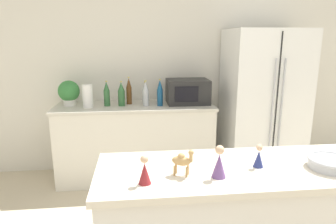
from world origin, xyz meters
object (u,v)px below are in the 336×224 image
potted_plant (69,92)px  wise_man_figurine_purple (145,172)px  microwave (188,91)px  back_bottle_5 (107,94)px  back_bottle_4 (160,93)px  fruit_bowl (331,162)px  wise_man_figurine_blue (219,164)px  back_bottle_3 (146,94)px  back_bottle_1 (121,94)px  wise_man_figurine_crimson (259,157)px  camel_figurine (182,160)px  back_bottle_0 (145,93)px  paper_towel_roll (88,96)px  refrigerator (262,105)px  back_bottle_2 (129,91)px

potted_plant → wise_man_figurine_purple: bearing=-70.0°
microwave → back_bottle_5: 0.92m
back_bottle_4 → back_bottle_5: bearing=174.7°
potted_plant → fruit_bowl: potted_plant is taller
back_bottle_5 → wise_man_figurine_blue: 2.16m
back_bottle_3 → wise_man_figurine_blue: bearing=-82.0°
back_bottle_3 → wise_man_figurine_purple: back_bottle_3 is taller
potted_plant → back_bottle_1: 0.59m
wise_man_figurine_crimson → potted_plant: bearing=124.5°
camel_figurine → back_bottle_0: bearing=92.9°
paper_towel_roll → wise_man_figurine_blue: bearing=-65.3°
back_bottle_3 → wise_man_figurine_purple: bearing=-92.3°
back_bottle_5 → back_bottle_1: bearing=-5.5°
refrigerator → microwave: refrigerator is taller
wise_man_figurine_crimson → fruit_bowl: bearing=-9.1°
back_bottle_0 → wise_man_figurine_crimson: size_ratio=2.05×
back_bottle_3 → back_bottle_5: (-0.43, 0.04, -0.00)m
microwave → wise_man_figurine_crimson: bearing=-89.1°
refrigerator → back_bottle_3: (-1.37, -0.00, 0.16)m
back_bottle_4 → wise_man_figurine_blue: back_bottle_4 is taller
refrigerator → fruit_bowl: 2.02m
back_bottle_3 → refrigerator: bearing=0.1°
back_bottle_3 → back_bottle_5: back_bottle_3 is taller
potted_plant → camel_figurine: size_ratio=2.06×
camel_figurine → paper_towel_roll: bearing=110.8°
back_bottle_2 → back_bottle_0: bearing=6.9°
back_bottle_0 → camel_figurine: back_bottle_0 is taller
microwave → fruit_bowl: bearing=-78.9°
paper_towel_roll → back_bottle_1: size_ratio=0.90×
back_bottle_3 → back_bottle_5: 0.44m
microwave → camel_figurine: size_ratio=3.48×
fruit_bowl → wise_man_figurine_crimson: size_ratio=1.92×
back_bottle_2 → back_bottle_4: (0.35, -0.13, -0.01)m
back_bottle_4 → camel_figurine: size_ratio=2.18×
microwave → back_bottle_3: (-0.49, -0.08, -0.00)m
back_bottle_0 → back_bottle_3: (0.00, -0.14, 0.02)m
back_bottle_3 → wise_man_figurine_purple: size_ratio=2.03×
potted_plant → paper_towel_roll: size_ratio=1.14×
back_bottle_0 → back_bottle_1: 0.29m
back_bottle_0 → wise_man_figurine_purple: back_bottle_0 is taller
back_bottle_0 → back_bottle_1: back_bottle_1 is taller
refrigerator → microwave: bearing=174.7°
microwave → back_bottle_0: size_ratio=1.89×
fruit_bowl → wise_man_figurine_crimson: wise_man_figurine_crimson is taller
back_bottle_5 → wise_man_figurine_crimson: (0.95, -1.94, -0.01)m
wise_man_figurine_crimson → back_bottle_5: bearing=116.2°
potted_plant → wise_man_figurine_blue: potted_plant is taller
paper_towel_roll → back_bottle_5: back_bottle_5 is taller
potted_plant → paper_towel_roll: bearing=-27.2°
refrigerator → back_bottle_2: 1.58m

